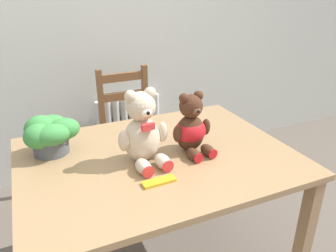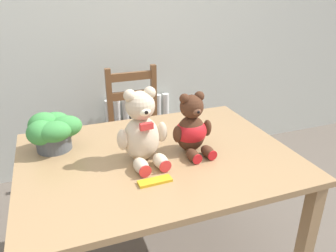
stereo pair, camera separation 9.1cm
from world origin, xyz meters
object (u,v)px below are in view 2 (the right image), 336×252
(wooden_chair_behind, at_px, (139,135))
(chocolate_bar, at_px, (155,181))
(potted_plant, at_px, (52,131))
(teddy_bear_right, at_px, (192,129))
(teddy_bear_left, at_px, (142,131))

(wooden_chair_behind, relative_size, chocolate_bar, 6.75)
(potted_plant, bearing_deg, chocolate_bar, -49.77)
(teddy_bear_right, distance_m, chocolate_bar, 0.34)
(teddy_bear_left, height_order, potted_plant, teddy_bear_left)
(teddy_bear_left, xyz_separation_m, potted_plant, (-0.38, 0.25, -0.04))
(chocolate_bar, bearing_deg, teddy_bear_left, 88.02)
(wooden_chair_behind, xyz_separation_m, teddy_bear_right, (0.03, -0.87, 0.42))
(wooden_chair_behind, bearing_deg, potted_plant, 46.74)
(teddy_bear_right, distance_m, potted_plant, 0.67)
(wooden_chair_behind, xyz_separation_m, chocolate_bar, (-0.22, -1.08, 0.31))
(teddy_bear_left, distance_m, potted_plant, 0.46)
(teddy_bear_right, xyz_separation_m, chocolate_bar, (-0.25, -0.20, -0.11))
(teddy_bear_left, xyz_separation_m, chocolate_bar, (-0.01, -0.20, -0.14))
(teddy_bear_right, bearing_deg, wooden_chair_behind, -93.22)
(teddy_bear_left, relative_size, potted_plant, 1.34)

